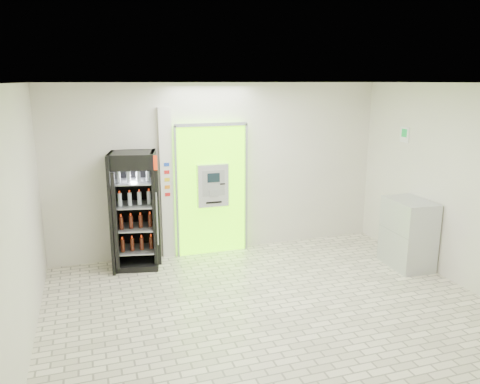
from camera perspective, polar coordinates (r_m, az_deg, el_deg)
name	(u,v)px	position (r m, az deg, el deg)	size (l,w,h in m)	color
ground	(272,310)	(6.55, 3.96, -14.12)	(6.00, 6.00, 0.00)	beige
room_shell	(275,177)	(5.93, 4.24, 1.86)	(6.00, 6.00, 6.00)	silver
atm_assembly	(211,189)	(8.26, -3.50, 0.40)	(1.30, 0.24, 2.33)	#6FF902
pillar	(167,184)	(8.11, -8.92, 0.96)	(0.22, 0.11, 2.60)	silver
beverage_cooler	(135,212)	(7.86, -12.72, -2.44)	(0.84, 0.80, 1.92)	black
steel_cabinet	(408,233)	(8.23, 19.79, -4.78)	(0.62, 0.88, 1.14)	#B3B6BC
exit_sign	(405,135)	(8.59, 19.43, 6.62)	(0.02, 0.22, 0.26)	white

